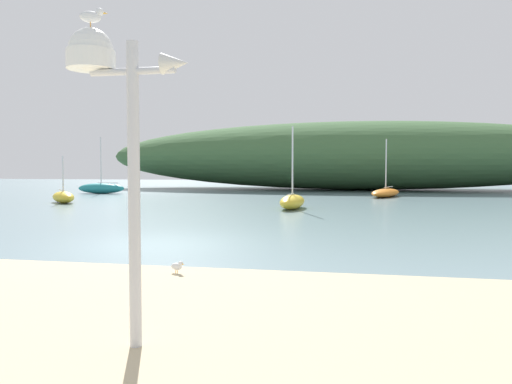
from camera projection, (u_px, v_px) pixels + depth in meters
name	position (u px, v px, depth m)	size (l,w,h in m)	color
ground_plane	(159.00, 244.00, 12.66)	(120.00, 120.00, 0.00)	gray
distant_hill	(356.00, 156.00, 43.05)	(45.42, 12.12, 5.98)	#3D6038
mast_structure	(107.00, 88.00, 4.85)	(1.25, 0.48, 3.19)	silver
seagull_on_radar	(92.00, 16.00, 4.85)	(0.26, 0.19, 0.20)	orange
sailboat_inner_mooring	(63.00, 197.00, 27.14)	(2.60, 2.59, 2.60)	gold
sailboat_off_point	(101.00, 188.00, 36.59)	(3.64, 1.37, 4.23)	teal
sailboat_east_reach	(292.00, 201.00, 23.24)	(1.25, 3.25, 3.93)	gold
sailboat_by_sandbar	(386.00, 193.00, 32.46)	(2.76, 4.51, 3.85)	orange
seagull_near_waterline	(177.00, 266.00, 8.30)	(0.30, 0.18, 0.22)	orange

